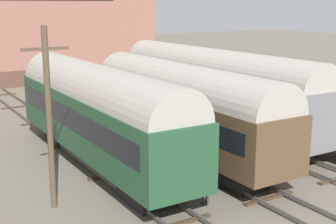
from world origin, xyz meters
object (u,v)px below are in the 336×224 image
bench (308,122)px  utility_pole (49,116)px  train_car_brown (182,105)px  train_car_green (97,110)px  train_car_grey (212,85)px  person_worker (206,181)px

bench → utility_pole: size_ratio=0.19×
train_car_brown → train_car_green: bearing=168.5°
train_car_green → utility_pole: utility_pole is taller
train_car_grey → train_car_green: 9.15m
train_car_brown → bench: size_ratio=10.77×
train_car_grey → bench: train_car_grey is taller
person_worker → utility_pole: size_ratio=0.23×
train_car_brown → utility_pole: size_ratio=2.07×
person_worker → train_car_brown: bearing=66.1°
train_car_brown → utility_pole: (-7.99, -2.80, 0.95)m
train_car_grey → utility_pole: (-12.42, -6.04, 0.74)m
utility_pole → person_worker: bearing=-28.7°
train_car_green → train_car_brown: 4.52m
person_worker → train_car_green: bearing=105.6°
bench → person_worker: (-9.69, -3.43, -0.47)m
bench → train_car_grey: bearing=115.8°
train_car_green → person_worker: (1.86, -6.67, -1.95)m
train_car_grey → person_worker: bearing=-127.8°
bench → person_worker: size_ratio=0.85×
train_car_green → bench: 12.09m
train_car_brown → utility_pole: 8.52m
train_car_green → bench: (11.55, -3.25, -1.48)m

